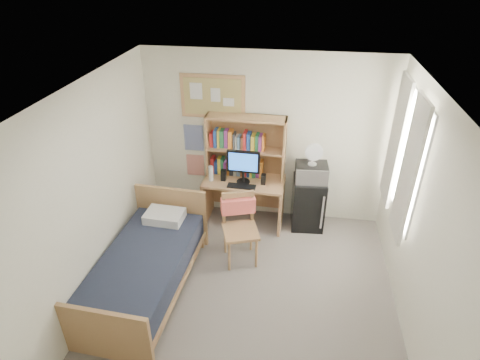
# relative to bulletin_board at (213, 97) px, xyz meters

# --- Properties ---
(floor) EXTENTS (3.60, 4.20, 0.02)m
(floor) POSITION_rel_bulletin_board_xyz_m (0.78, -2.08, -1.93)
(floor) COLOR gray
(floor) RESTS_ON ground
(ceiling) EXTENTS (3.60, 4.20, 0.02)m
(ceiling) POSITION_rel_bulletin_board_xyz_m (0.78, -2.08, 0.68)
(ceiling) COLOR white
(ceiling) RESTS_ON wall_back
(wall_back) EXTENTS (3.60, 0.04, 2.60)m
(wall_back) POSITION_rel_bulletin_board_xyz_m (0.78, 0.02, -0.62)
(wall_back) COLOR white
(wall_back) RESTS_ON floor
(wall_left) EXTENTS (0.04, 4.20, 2.60)m
(wall_left) POSITION_rel_bulletin_board_xyz_m (-1.02, -2.08, -0.62)
(wall_left) COLOR white
(wall_left) RESTS_ON floor
(wall_right) EXTENTS (0.04, 4.20, 2.60)m
(wall_right) POSITION_rel_bulletin_board_xyz_m (2.58, -2.08, -0.62)
(wall_right) COLOR white
(wall_right) RESTS_ON floor
(window_unit) EXTENTS (0.10, 1.40, 1.70)m
(window_unit) POSITION_rel_bulletin_board_xyz_m (2.53, -0.88, -0.32)
(window_unit) COLOR white
(window_unit) RESTS_ON wall_right
(curtain_left) EXTENTS (0.04, 0.55, 1.70)m
(curtain_left) POSITION_rel_bulletin_board_xyz_m (2.50, -1.28, -0.32)
(curtain_left) COLOR silver
(curtain_left) RESTS_ON wall_right
(curtain_right) EXTENTS (0.04, 0.55, 1.70)m
(curtain_right) POSITION_rel_bulletin_board_xyz_m (2.50, -0.48, -0.32)
(curtain_right) COLOR silver
(curtain_right) RESTS_ON wall_right
(bulletin_board) EXTENTS (0.94, 0.03, 0.64)m
(bulletin_board) POSITION_rel_bulletin_board_xyz_m (0.00, 0.00, 0.00)
(bulletin_board) COLOR tan
(bulletin_board) RESTS_ON wall_back
(poster_wave) EXTENTS (0.30, 0.01, 0.42)m
(poster_wave) POSITION_rel_bulletin_board_xyz_m (-0.32, 0.01, -0.67)
(poster_wave) COLOR navy
(poster_wave) RESTS_ON wall_back
(poster_japan) EXTENTS (0.28, 0.01, 0.36)m
(poster_japan) POSITION_rel_bulletin_board_xyz_m (-0.32, 0.01, -1.14)
(poster_japan) COLOR red
(poster_japan) RESTS_ON wall_back
(desk) EXTENTS (1.22, 0.64, 0.75)m
(desk) POSITION_rel_bulletin_board_xyz_m (0.50, -0.30, -1.54)
(desk) COLOR tan
(desk) RESTS_ON floor
(desk_chair) EXTENTS (0.63, 0.63, 0.99)m
(desk_chair) POSITION_rel_bulletin_board_xyz_m (0.59, -1.21, -1.42)
(desk_chair) COLOR #AA7F50
(desk_chair) RESTS_ON floor
(mini_fridge) EXTENTS (0.51, 0.51, 0.81)m
(mini_fridge) POSITION_rel_bulletin_board_xyz_m (1.48, -0.24, -1.51)
(mini_fridge) COLOR black
(mini_fridge) RESTS_ON floor
(bed) EXTENTS (1.10, 2.03, 0.54)m
(bed) POSITION_rel_bulletin_board_xyz_m (-0.50, -1.94, -1.65)
(bed) COLOR #1A2030
(bed) RESTS_ON floor
(hutch) EXTENTS (1.17, 0.34, 0.95)m
(hutch) POSITION_rel_bulletin_board_xyz_m (0.51, -0.16, -0.69)
(hutch) COLOR tan
(hutch) RESTS_ON desk
(monitor) EXTENTS (0.48, 0.05, 0.51)m
(monitor) POSITION_rel_bulletin_board_xyz_m (0.50, -0.36, -0.91)
(monitor) COLOR black
(monitor) RESTS_ON desk
(keyboard) EXTENTS (0.42, 0.15, 0.02)m
(keyboard) POSITION_rel_bulletin_board_xyz_m (0.50, -0.50, -1.16)
(keyboard) COLOR black
(keyboard) RESTS_ON desk
(speaker_left) EXTENTS (0.07, 0.07, 0.17)m
(speaker_left) POSITION_rel_bulletin_board_xyz_m (0.20, -0.35, -1.08)
(speaker_left) COLOR black
(speaker_left) RESTS_ON desk
(speaker_right) EXTENTS (0.07, 0.07, 0.16)m
(speaker_right) POSITION_rel_bulletin_board_xyz_m (0.80, -0.38, -1.09)
(speaker_right) COLOR black
(speaker_right) RESTS_ON desk
(water_bottle) EXTENTS (0.07, 0.07, 0.24)m
(water_bottle) POSITION_rel_bulletin_board_xyz_m (0.02, -0.39, -1.05)
(water_bottle) COLOR white
(water_bottle) RESTS_ON desk
(hoodie) EXTENTS (0.48, 0.28, 0.22)m
(hoodie) POSITION_rel_bulletin_board_xyz_m (0.53, -1.02, -1.15)
(hoodie) COLOR #FF6D61
(hoodie) RESTS_ON desk_chair
(microwave) EXTENTS (0.48, 0.38, 0.26)m
(microwave) POSITION_rel_bulletin_board_xyz_m (1.49, -0.26, -0.98)
(microwave) COLOR silver
(microwave) RESTS_ON mini_fridge
(desk_fan) EXTENTS (0.26, 0.26, 0.31)m
(desk_fan) POSITION_rel_bulletin_board_xyz_m (1.49, -0.26, -0.69)
(desk_fan) COLOR white
(desk_fan) RESTS_ON microwave
(pillow) EXTENTS (0.53, 0.38, 0.12)m
(pillow) POSITION_rel_bulletin_board_xyz_m (-0.46, -1.19, -1.31)
(pillow) COLOR white
(pillow) RESTS_ON bed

